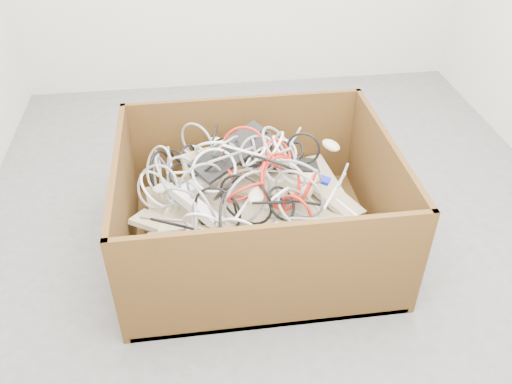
{
  "coord_description": "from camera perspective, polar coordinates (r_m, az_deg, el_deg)",
  "views": [
    {
      "loc": [
        -0.39,
        -2.07,
        1.72
      ],
      "look_at": [
        -0.14,
        -0.22,
        0.3
      ],
      "focal_mm": 37.31,
      "sensor_mm": 36.0,
      "label": 1
    }
  ],
  "objects": [
    {
      "name": "cardboard_box",
      "position": [
        2.43,
        -0.32,
        -3.34
      ],
      "size": [
        1.17,
        0.98,
        0.54
      ],
      "color": "#39270E",
      "rests_on": "ground"
    },
    {
      "name": "power_strip_right",
      "position": [
        2.22,
        -6.35,
        -1.64
      ],
      "size": [
        0.23,
        0.24,
        0.09
      ],
      "primitive_type": "cube",
      "rotation": [
        -0.1,
        0.17,
        -0.85
      ],
      "color": "silver",
      "rests_on": "keyboard_pile"
    },
    {
      "name": "ground",
      "position": [
        2.72,
        2.22,
        -2.03
      ],
      "size": [
        3.0,
        3.0,
        0.0
      ],
      "primitive_type": "plane",
      "color": "#515154",
      "rests_on": "ground"
    },
    {
      "name": "keyboard_pile",
      "position": [
        2.36,
        -0.56,
        -0.46
      ],
      "size": [
        1.09,
        0.77,
        0.37
      ],
      "color": "tan",
      "rests_on": "cardboard_box"
    },
    {
      "name": "mice_scatter",
      "position": [
        2.28,
        -0.23,
        0.08
      ],
      "size": [
        0.91,
        0.79,
        0.19
      ],
      "color": "beige",
      "rests_on": "keyboard_pile"
    },
    {
      "name": "cable_tangle",
      "position": [
        2.26,
        -2.29,
        1.57
      ],
      "size": [
        0.98,
        0.84,
        0.45
      ],
      "color": "silver",
      "rests_on": "keyboard_pile"
    },
    {
      "name": "power_strip_left",
      "position": [
        2.35,
        -4.96,
        1.71
      ],
      "size": [
        0.29,
        0.19,
        0.12
      ],
      "primitive_type": "cube",
      "rotation": [
        0.14,
        -0.26,
        0.48
      ],
      "color": "silver",
      "rests_on": "keyboard_pile"
    },
    {
      "name": "vga_plug",
      "position": [
        2.33,
        7.35,
        1.25
      ],
      "size": [
        0.06,
        0.06,
        0.03
      ],
      "primitive_type": "cube",
      "rotation": [
        0.09,
        0.14,
        -0.54
      ],
      "color": "#0D15C3",
      "rests_on": "keyboard_pile"
    }
  ]
}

